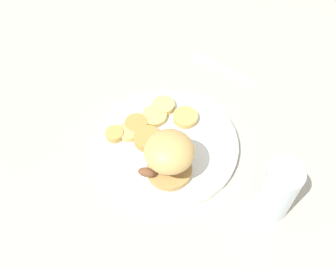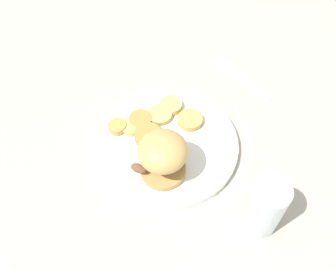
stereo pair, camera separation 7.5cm
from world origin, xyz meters
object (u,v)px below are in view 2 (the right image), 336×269
(sandwich, at_px, (163,155))
(fork, at_px, (240,77))
(drinking_glass, at_px, (265,208))
(dinner_plate, at_px, (168,144))

(sandwich, relative_size, fork, 0.57)
(drinking_glass, bearing_deg, fork, 41.46)
(dinner_plate, xyz_separation_m, drinking_glass, (-0.01, -0.22, 0.05))
(fork, distance_m, drinking_glass, 0.35)
(dinner_plate, height_order, sandwich, sandwich)
(dinner_plate, relative_size, drinking_glass, 2.20)
(drinking_glass, bearing_deg, sandwich, 102.33)
(fork, bearing_deg, dinner_plate, -178.76)
(sandwich, relative_size, drinking_glass, 0.77)
(dinner_plate, distance_m, drinking_glass, 0.23)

